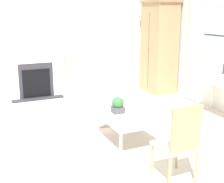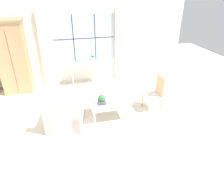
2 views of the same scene
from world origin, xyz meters
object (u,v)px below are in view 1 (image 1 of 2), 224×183
fireplace (35,70)px  table_lamp (220,60)px  armoire (159,47)px  side_chair_wooden (180,140)px  armchair_upholstered (95,106)px  coffee_table (127,118)px  potted_plant_small (118,105)px  pillar_candle (143,118)px

fireplace → table_lamp: fireplace is taller
table_lamp → fireplace: bearing=-132.4°
armoire → side_chair_wooden: (3.83, -2.11, -0.59)m
table_lamp → armchair_upholstered: bearing=-107.2°
armoire → coffee_table: (2.51, -2.15, -0.74)m
armoire → side_chair_wooden: armoire is taller
armoire → coffee_table: bearing=-40.5°
potted_plant_small → pillar_candle: bearing=14.9°
fireplace → table_lamp: size_ratio=4.66×
potted_plant_small → pillar_candle: size_ratio=1.87×
table_lamp → potted_plant_small: 2.32m
fireplace → potted_plant_small: fireplace is taller
coffee_table → armoire: bearing=139.5°
fireplace → potted_plant_small: 3.05m
fireplace → table_lamp: (2.73, 2.99, 0.42)m
table_lamp → armchair_upholstered: table_lamp is taller
armchair_upholstered → table_lamp: bearing=72.8°
side_chair_wooden → coffee_table: side_chair_wooden is taller
potted_plant_small → table_lamp: bearing=95.7°
armoire → potted_plant_small: (2.31, -2.21, -0.57)m
table_lamp → coffee_table: bearing=-78.9°
fireplace → armchair_upholstered: 2.18m
fireplace → armchair_upholstered: (2.02, 0.71, -0.40)m
potted_plant_small → pillar_candle: (0.55, 0.15, -0.07)m
table_lamp → pillar_candle: bearing=-69.7°
side_chair_wooden → pillar_candle: size_ratio=7.18×
coffee_table → potted_plant_small: (-0.20, -0.06, 0.17)m
armchair_upholstered → side_chair_wooden: (2.45, 0.14, 0.27)m
table_lamp → side_chair_wooden: (1.75, -2.14, -0.56)m
potted_plant_small → armoire: bearing=136.2°
armchair_upholstered → pillar_candle: (1.48, 0.19, 0.21)m
armoire → pillar_candle: 3.59m
pillar_candle → table_lamp: bearing=110.3°
fireplace → potted_plant_small: (2.96, 0.75, -0.12)m
table_lamp → potted_plant_small: (0.22, -2.24, -0.55)m
side_chair_wooden → armoire: bearing=151.1°
armoire → armchair_upholstered: bearing=-58.6°
pillar_candle → armoire: bearing=144.2°
side_chair_wooden → pillar_candle: (-0.97, 0.05, -0.06)m
fireplace → armchair_upholstered: size_ratio=1.86×
fireplace → pillar_candle: fireplace is taller
armchair_upholstered → side_chair_wooden: 2.47m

